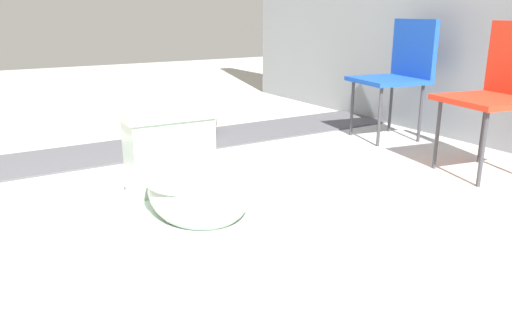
{
  "coord_description": "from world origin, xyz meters",
  "views": [
    {
      "loc": [
        1.81,
        -0.42,
        0.88
      ],
      "look_at": [
        0.14,
        0.6,
        0.3
      ],
      "focal_mm": 35.0,
      "sensor_mm": 36.0,
      "label": 1
    }
  ],
  "objects_px": {
    "folding_chair_left": "(400,66)",
    "folding_chair_middle": "(504,82)",
    "boulder_near": "(198,121)",
    "toilet": "(190,192)"
  },
  "relations": [
    {
      "from": "toilet",
      "to": "folding_chair_middle",
      "type": "bearing_deg",
      "value": 91.26
    },
    {
      "from": "folding_chair_middle",
      "to": "boulder_near",
      "type": "bearing_deg",
      "value": -46.63
    },
    {
      "from": "toilet",
      "to": "folding_chair_left",
      "type": "distance_m",
      "value": 2.19
    },
    {
      "from": "folding_chair_left",
      "to": "boulder_near",
      "type": "xyz_separation_m",
      "value": [
        -0.77,
        -1.22,
        -0.39
      ]
    },
    {
      "from": "folding_chair_left",
      "to": "boulder_near",
      "type": "distance_m",
      "value": 1.5
    },
    {
      "from": "folding_chair_left",
      "to": "folding_chair_middle",
      "type": "relative_size",
      "value": 1.0
    },
    {
      "from": "boulder_near",
      "to": "folding_chair_left",
      "type": "bearing_deg",
      "value": 57.66
    },
    {
      "from": "toilet",
      "to": "folding_chair_middle",
      "type": "xyz_separation_m",
      "value": [
        0.04,
        1.86,
        0.29
      ]
    },
    {
      "from": "toilet",
      "to": "folding_chair_left",
      "type": "xyz_separation_m",
      "value": [
        -0.84,
        2.01,
        0.29
      ]
    },
    {
      "from": "toilet",
      "to": "folding_chair_left",
      "type": "height_order",
      "value": "folding_chair_left"
    }
  ]
}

